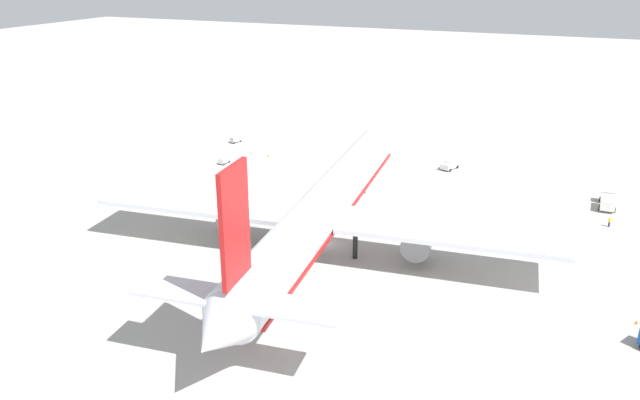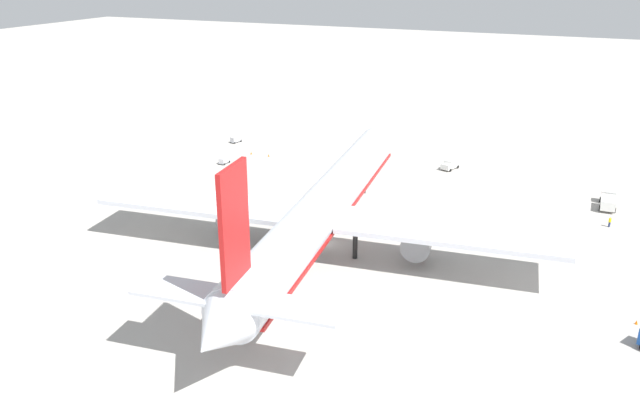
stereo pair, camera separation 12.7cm
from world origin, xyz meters
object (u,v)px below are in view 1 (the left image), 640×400
service_truck_0 (608,200)px  service_van (450,164)px  airliner (325,207)px  baggage_cart_1 (224,160)px  traffic_cone_1 (637,322)px  traffic_cone_2 (268,155)px  ground_worker_2 (610,222)px  traffic_cone_3 (251,153)px  baggage_cart_2 (235,139)px

service_truck_0 → service_van: size_ratio=1.45×
airliner → service_van: 46.08m
service_truck_0 → baggage_cart_1: service_truck_0 is taller
airliner → traffic_cone_1: (-4.89, -41.84, -6.25)m
service_truck_0 → traffic_cone_1: 39.67m
airliner → service_van: airliner is taller
airliner → traffic_cone_2: bearing=37.8°
service_truck_0 → traffic_cone_2: 67.67m
baggage_cart_1 → traffic_cone_1: size_ratio=5.86×
baggage_cart_1 → ground_worker_2: ground_worker_2 is taller
airliner → ground_worker_2: airliner is taller
service_van → traffic_cone_2: bearing=100.4°
traffic_cone_3 → baggage_cart_1: bearing=166.7°
service_truck_0 → baggage_cart_2: service_truck_0 is taller
traffic_cone_2 → service_truck_0: bearing=-92.8°
baggage_cart_2 → traffic_cone_1: (-49.87, -83.58, -0.47)m
ground_worker_2 → traffic_cone_1: bearing=-173.8°
traffic_cone_1 → ground_worker_2: bearing=6.2°
baggage_cart_1 → traffic_cone_3: size_ratio=5.86×
service_van → baggage_cart_1: size_ratio=1.49×
traffic_cone_3 → traffic_cone_2: bearing=-89.9°
baggage_cart_2 → traffic_cone_1: 97.33m
airliner → service_truck_0: size_ratio=11.35×
baggage_cart_1 → airliner: bearing=-130.0°
baggage_cart_1 → traffic_cone_2: baggage_cart_1 is taller
baggage_cart_1 → traffic_cone_1: 84.87m
ground_worker_2 → traffic_cone_3: (12.61, 72.26, -0.60)m
service_truck_0 → baggage_cart_2: bearing=82.6°
traffic_cone_2 → traffic_cone_3: size_ratio=1.00×
service_van → airliner: bearing=169.2°
service_truck_0 → traffic_cone_2: size_ratio=12.63×
airliner → service_truck_0: (34.60, -38.19, -5.26)m
service_van → baggage_cart_1: 46.69m
service_truck_0 → traffic_cone_2: service_truck_0 is taller
baggage_cart_2 → traffic_cone_3: (-7.04, -8.05, -0.47)m
ground_worker_2 → traffic_cone_1: ground_worker_2 is taller
airliner → traffic_cone_3: (37.94, 33.70, -6.25)m
traffic_cone_1 → baggage_cart_1: bearing=65.9°
baggage_cart_2 → ground_worker_2: bearing=-103.8°
service_van → baggage_cart_2: bearing=89.9°
airliner → service_van: bearing=-10.8°
baggage_cart_1 → ground_worker_2: bearing=-93.5°
service_truck_0 → traffic_cone_1: service_truck_0 is taller
airliner → traffic_cone_2: size_ratio=143.43×
traffic_cone_1 → service_van: bearing=33.7°
service_van → baggage_cart_2: 50.31m
service_truck_0 → ground_worker_2: bearing=-177.7°
service_truck_0 → traffic_cone_3: size_ratio=12.63×
airliner → traffic_cone_2: (37.95, 29.39, -6.25)m
baggage_cart_2 → service_truck_0: bearing=-97.4°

